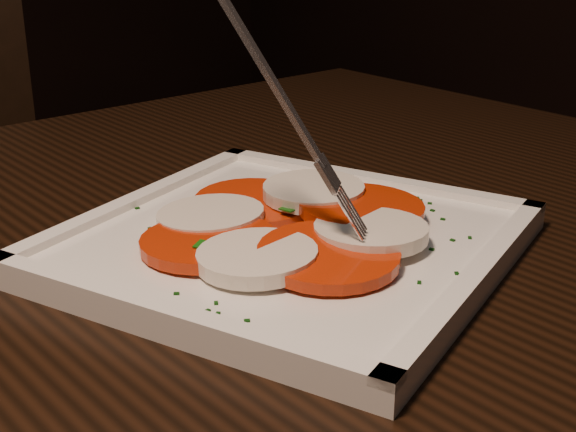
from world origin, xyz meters
TOP-DOWN VIEW (x-y plane):
  - table at (0.09, -0.22)m, footprint 1.23×0.85m
  - plate at (0.18, -0.31)m, footprint 0.38×0.38m
  - caprese_salad at (0.18, -0.31)m, footprint 0.25×0.24m
  - fork at (0.15, -0.32)m, footprint 0.10×0.11m

SIDE VIEW (x-z plane):
  - table at x=0.09m, z-range 0.28..1.03m
  - plate at x=0.18m, z-range 0.75..0.76m
  - caprese_salad at x=0.18m, z-range 0.76..0.78m
  - fork at x=0.15m, z-range 0.78..0.95m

